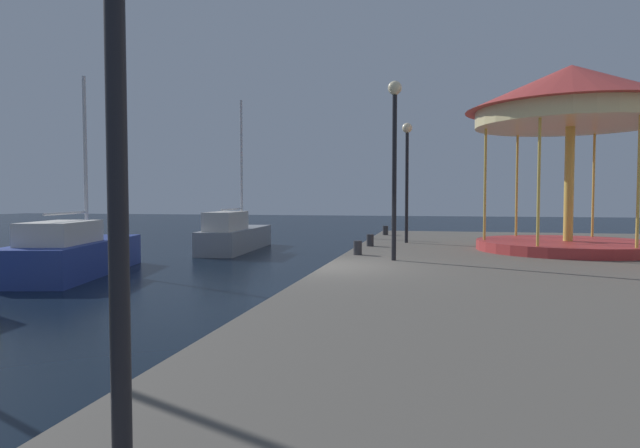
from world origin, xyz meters
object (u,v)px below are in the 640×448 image
lamp_post_mid_promenade (395,139)px  bollard_north (370,240)px  carousel (571,112)px  lamp_post_far_end (407,161)px  bollard_south (358,248)px  sailboat_blue (73,253)px  sailboat_grey (235,235)px  bollard_center (385,230)px

lamp_post_mid_promenade → bollard_north: 5.07m
carousel → lamp_post_mid_promenade: carousel is taller
lamp_post_far_end → bollard_south: size_ratio=10.76×
sailboat_blue → bollard_south: (8.92, 0.41, 0.32)m
carousel → bollard_north: 7.32m
bollard_north → bollard_south: size_ratio=1.00×
sailboat_blue → sailboat_grey: size_ratio=0.93×
lamp_post_mid_promenade → bollard_south: (-1.12, 1.17, -2.93)m
sailboat_grey → bollard_north: sailboat_grey is taller
sailboat_blue → lamp_post_mid_promenade: bearing=-4.3°
sailboat_blue → bollard_south: bearing=2.6°
sailboat_grey → sailboat_blue: bearing=-103.8°
sailboat_blue → lamp_post_mid_promenade: 10.57m
sailboat_blue → bollard_center: sailboat_blue is taller
lamp_post_mid_promenade → lamp_post_far_end: (-0.00, 5.66, -0.18)m
bollard_center → sailboat_blue: bearing=-135.3°
lamp_post_far_end → bollard_south: lamp_post_far_end is taller
sailboat_grey → lamp_post_mid_promenade: sailboat_grey is taller
sailboat_grey → carousel: size_ratio=1.13×
lamp_post_far_end → bollard_south: 5.38m
sailboat_blue → lamp_post_mid_promenade: sailboat_blue is taller
sailboat_grey → lamp_post_mid_promenade: size_ratio=1.52×
bollard_center → carousel: bearing=-43.6°
lamp_post_mid_promenade → bollard_north: bearing=105.6°
lamp_post_mid_promenade → bollard_south: size_ratio=11.54×
bollard_north → lamp_post_far_end: bearing=56.5°
bollard_center → sailboat_grey: bearing=-176.9°
lamp_post_mid_promenade → lamp_post_far_end: bearing=90.0°
sailboat_grey → bollard_south: size_ratio=17.56×
bollard_north → bollard_center: size_ratio=1.00×
lamp_post_far_end → sailboat_grey: bearing=156.0°
carousel → bollard_north: size_ratio=15.57×
bollard_south → sailboat_blue: bearing=-177.4°
carousel → lamp_post_mid_promenade: size_ratio=1.35×
sailboat_blue → bollard_north: (8.92, 3.22, 0.32)m
sailboat_blue → bollard_north: bearing=19.9°
bollard_north → bollard_center: (-0.02, 5.59, 0.00)m
bollard_south → carousel: bearing=22.6°
carousel → sailboat_grey: bearing=157.1°
sailboat_grey → bollard_center: 6.85m
carousel → lamp_post_far_end: carousel is taller
sailboat_blue → carousel: 15.93m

